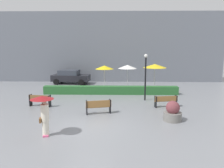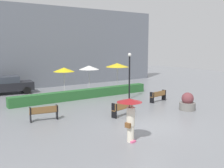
{
  "view_description": "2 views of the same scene",
  "coord_description": "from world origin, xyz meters",
  "px_view_note": "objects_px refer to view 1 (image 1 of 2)",
  "views": [
    {
      "loc": [
        1.49,
        -11.74,
        4.36
      ],
      "look_at": [
        1.13,
        4.61,
        1.57
      ],
      "focal_mm": 36.69,
      "sensor_mm": 36.0,
      "label": 1
    },
    {
      "loc": [
        -8.92,
        -10.04,
        4.3
      ],
      "look_at": [
        1.47,
        5.27,
        1.51
      ],
      "focal_mm": 41.77,
      "sensor_mm": 36.0,
      "label": 2
    }
  ],
  "objects_px": {
    "pedestrian_with_umbrella": "(44,109)",
    "patio_umbrella_yellow_far": "(155,66)",
    "bench_mid_center": "(99,106)",
    "planter_pot": "(173,112)",
    "bench_far_left": "(40,100)",
    "lamp_post": "(146,72)",
    "patio_umbrella_yellow": "(104,67)",
    "parked_car": "(70,77)",
    "patio_umbrella_white": "(127,67)",
    "bench_far_right": "(166,100)"
  },
  "relations": [
    {
      "from": "bench_far_right",
      "to": "patio_umbrella_yellow_far",
      "type": "relative_size",
      "value": 0.63
    },
    {
      "from": "bench_far_left",
      "to": "bench_mid_center",
      "type": "distance_m",
      "value": 4.66
    },
    {
      "from": "bench_mid_center",
      "to": "planter_pot",
      "type": "bearing_deg",
      "value": -15.87
    },
    {
      "from": "planter_pot",
      "to": "bench_mid_center",
      "type": "bearing_deg",
      "value": 164.13
    },
    {
      "from": "lamp_post",
      "to": "patio_umbrella_yellow",
      "type": "distance_m",
      "value": 5.88
    },
    {
      "from": "pedestrian_with_umbrella",
      "to": "bench_mid_center",
      "type": "bearing_deg",
      "value": 57.62
    },
    {
      "from": "lamp_post",
      "to": "patio_umbrella_yellow",
      "type": "xyz_separation_m",
      "value": [
        -3.49,
        4.72,
        -0.09
      ]
    },
    {
      "from": "planter_pot",
      "to": "patio_umbrella_white",
      "type": "distance_m",
      "value": 9.76
    },
    {
      "from": "lamp_post",
      "to": "parked_car",
      "type": "bearing_deg",
      "value": 134.09
    },
    {
      "from": "patio_umbrella_yellow",
      "to": "bench_mid_center",
      "type": "bearing_deg",
      "value": -89.45
    },
    {
      "from": "bench_mid_center",
      "to": "patio_umbrella_white",
      "type": "xyz_separation_m",
      "value": [
        2.19,
        8.08,
        1.75
      ]
    },
    {
      "from": "planter_pot",
      "to": "patio_umbrella_yellow_far",
      "type": "distance_m",
      "value": 8.74
    },
    {
      "from": "lamp_post",
      "to": "parked_car",
      "type": "height_order",
      "value": "lamp_post"
    },
    {
      "from": "bench_mid_center",
      "to": "bench_far_right",
      "type": "xyz_separation_m",
      "value": [
        4.65,
        1.72,
        -0.03
      ]
    },
    {
      "from": "planter_pot",
      "to": "lamp_post",
      "type": "xyz_separation_m",
      "value": [
        -1.0,
        5.0,
        1.77
      ]
    },
    {
      "from": "bench_mid_center",
      "to": "lamp_post",
      "type": "relative_size",
      "value": 0.45
    },
    {
      "from": "lamp_post",
      "to": "patio_umbrella_white",
      "type": "height_order",
      "value": "lamp_post"
    },
    {
      "from": "bench_mid_center",
      "to": "bench_far_right",
      "type": "bearing_deg",
      "value": 20.29
    },
    {
      "from": "bench_mid_center",
      "to": "patio_umbrella_yellow",
      "type": "relative_size",
      "value": 0.7
    },
    {
      "from": "bench_far_right",
      "to": "patio_umbrella_yellow_far",
      "type": "distance_m",
      "value": 5.87
    },
    {
      "from": "bench_far_left",
      "to": "bench_far_right",
      "type": "xyz_separation_m",
      "value": [
        9.0,
        0.03,
        -0.02
      ]
    },
    {
      "from": "patio_umbrella_yellow",
      "to": "bench_far_left",
      "type": "bearing_deg",
      "value": -122.18
    },
    {
      "from": "planter_pot",
      "to": "patio_umbrella_white",
      "type": "height_order",
      "value": "patio_umbrella_white"
    },
    {
      "from": "patio_umbrella_white",
      "to": "parked_car",
      "type": "distance_m",
      "value": 7.34
    },
    {
      "from": "bench_far_left",
      "to": "bench_far_right",
      "type": "distance_m",
      "value": 9.0
    },
    {
      "from": "patio_umbrella_yellow_far",
      "to": "lamp_post",
      "type": "bearing_deg",
      "value": -110.2
    },
    {
      "from": "bench_far_right",
      "to": "patio_umbrella_white",
      "type": "relative_size",
      "value": 0.67
    },
    {
      "from": "lamp_post",
      "to": "bench_far_left",
      "type": "bearing_deg",
      "value": -165.14
    },
    {
      "from": "planter_pot",
      "to": "parked_car",
      "type": "distance_m",
      "value": 15.38
    },
    {
      "from": "patio_umbrella_yellow",
      "to": "patio_umbrella_yellow_far",
      "type": "bearing_deg",
      "value": -14.18
    },
    {
      "from": "bench_far_left",
      "to": "patio_umbrella_white",
      "type": "relative_size",
      "value": 0.67
    },
    {
      "from": "pedestrian_with_umbrella",
      "to": "patio_umbrella_yellow",
      "type": "height_order",
      "value": "patio_umbrella_yellow"
    },
    {
      "from": "planter_pot",
      "to": "patio_umbrella_yellow",
      "type": "distance_m",
      "value": 10.84
    },
    {
      "from": "bench_far_left",
      "to": "patio_umbrella_yellow",
      "type": "bearing_deg",
      "value": 57.82
    },
    {
      "from": "lamp_post",
      "to": "parked_car",
      "type": "distance_m",
      "value": 10.93
    },
    {
      "from": "planter_pot",
      "to": "patio_umbrella_white",
      "type": "relative_size",
      "value": 0.48
    },
    {
      "from": "bench_mid_center",
      "to": "planter_pot",
      "type": "relative_size",
      "value": 1.4
    },
    {
      "from": "parked_car",
      "to": "lamp_post",
      "type": "bearing_deg",
      "value": -45.91
    },
    {
      "from": "pedestrian_with_umbrella",
      "to": "patio_umbrella_yellow_far",
      "type": "height_order",
      "value": "patio_umbrella_yellow_far"
    },
    {
      "from": "bench_mid_center",
      "to": "patio_umbrella_white",
      "type": "distance_m",
      "value": 8.55
    },
    {
      "from": "bench_mid_center",
      "to": "patio_umbrella_yellow_far",
      "type": "bearing_deg",
      "value": 57.05
    },
    {
      "from": "bench_mid_center",
      "to": "parked_car",
      "type": "bearing_deg",
      "value": 109.69
    },
    {
      "from": "patio_umbrella_yellow_far",
      "to": "planter_pot",
      "type": "bearing_deg",
      "value": -91.96
    },
    {
      "from": "bench_far_left",
      "to": "pedestrian_with_umbrella",
      "type": "relative_size",
      "value": 0.82
    },
    {
      "from": "lamp_post",
      "to": "parked_car",
      "type": "xyz_separation_m",
      "value": [
        -7.54,
        7.78,
        -1.45
      ]
    },
    {
      "from": "bench_far_right",
      "to": "lamp_post",
      "type": "bearing_deg",
      "value": 121.5
    },
    {
      "from": "lamp_post",
      "to": "patio_umbrella_yellow_far",
      "type": "xyz_separation_m",
      "value": [
        1.29,
        3.51,
        0.17
      ]
    },
    {
      "from": "pedestrian_with_umbrella",
      "to": "patio_umbrella_yellow_far",
      "type": "bearing_deg",
      "value": 57.24
    },
    {
      "from": "lamp_post",
      "to": "planter_pot",
      "type": "bearing_deg",
      "value": -78.68
    },
    {
      "from": "bench_mid_center",
      "to": "patio_umbrella_white",
      "type": "bearing_deg",
      "value": 74.86
    }
  ]
}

